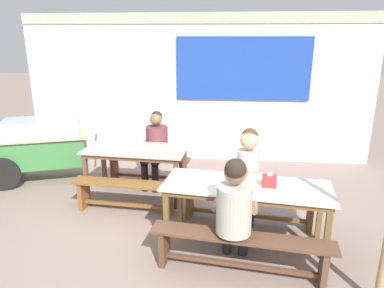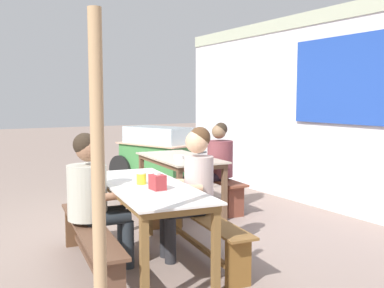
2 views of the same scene
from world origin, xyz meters
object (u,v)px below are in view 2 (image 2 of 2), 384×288
Objects in this scene: person_near_front at (94,191)px; tissue_box at (157,182)px; bench_far_back at (214,187)px; person_center_facing at (216,161)px; wooden_support_post at (98,186)px; bench_far_front at (143,194)px; soup_bowl at (179,157)px; food_cart at (156,151)px; dining_table_near at (147,193)px; bench_near_front at (90,241)px; dining_table_far at (180,163)px; condiment_jar at (141,178)px; bench_near_back at (200,228)px; person_right_near_table at (192,183)px.

person_near_front is 8.09× the size of tissue_box.
person_center_facing reaches higher than bench_far_back.
wooden_support_post is (2.56, -2.55, 0.35)m from person_center_facing.
wooden_support_post is at bearing -28.95° from bench_far_front.
food_cart is at bearing 162.58° from soup_bowl.
dining_table_near is 2.38m from bench_far_back.
dining_table_far is at bearing 130.67° from bench_near_front.
bench_far_front is at bearing -117.17° from soup_bowl.
person_near_front is 9.26× the size of soup_bowl.
soup_bowl reaches higher than dining_table_far.
condiment_jar is (1.57, -0.72, 0.53)m from bench_far_front.
wooden_support_post is (4.51, -2.58, 0.41)m from food_cart.
dining_table_far is 13.69× the size of condiment_jar.
person_near_front is (1.44, -1.69, 0.04)m from dining_table_far.
condiment_jar is at bearing -102.19° from bench_near_back.
dining_table_far is at bearing -114.56° from person_center_facing.
person_right_near_table is (-0.03, -0.06, 0.46)m from bench_near_back.
bench_near_back is 0.87× the size of wooden_support_post.
bench_far_front is at bearing 142.12° from person_near_front.
bench_near_back is (1.65, -0.69, -0.40)m from dining_table_far.
dining_table_near is 1.58× the size of person_center_facing.
person_center_facing is at bearing 141.45° from bench_near_back.
person_near_front reaches higher than dining_table_near.
bench_near_front is 3.98m from food_cart.
person_near_front is at bearing -49.55° from dining_table_far.
condiment_jar reaches higher than bench_far_back.
bench_near_back is 1.89m from person_center_facing.
bench_far_front is at bearing 155.33° from condiment_jar.
dining_table_near reaches higher than bench_near_back.
food_cart reaches higher than condiment_jar.
person_right_near_table is (3.37, -1.25, 0.11)m from food_cart.
person_near_front is (3.19, -2.19, 0.09)m from food_cart.
bench_far_front is at bearing -31.13° from food_cart.
bench_far_front and bench_near_front have the same top height.
dining_table_near is at bearing 177.07° from tissue_box.
soup_bowl is at bearing 142.60° from wooden_support_post.
dining_table_far is 2.01m from dining_table_near.
person_near_front is at bearing -106.94° from dining_table_near.
wooden_support_post reaches higher than dining_table_far.
bench_near_front is at bearing -57.38° from bench_far_back.
dining_table_near reaches higher than bench_far_front.
dining_table_far is 1.04× the size of bench_far_front.
person_near_front reaches higher than soup_bowl.
person_near_front reaches higher than condiment_jar.
person_near_front is at bearing 135.55° from bench_near_front.
bench_far_front is 3.30m from wooden_support_post.
wooden_support_post is at bearing -36.14° from dining_table_near.
food_cart reaches higher than bench_far_back.
condiment_jar is 0.06× the size of wooden_support_post.
food_cart is (-1.79, -0.05, 0.34)m from bench_far_back.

